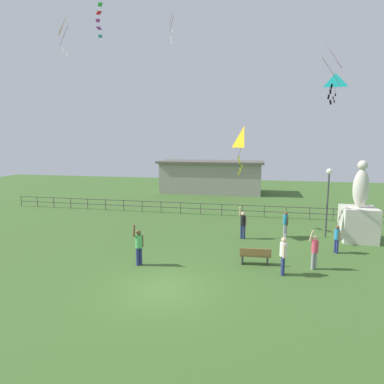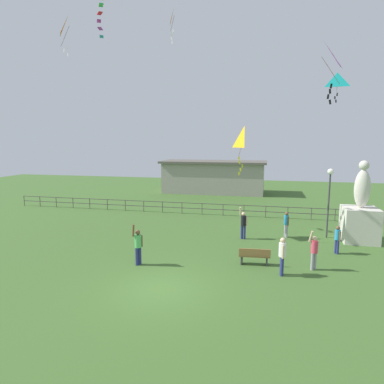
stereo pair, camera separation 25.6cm
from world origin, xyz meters
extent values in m
plane|color=#3D6028|center=(0.00, 0.00, 0.00)|extent=(80.00, 80.00, 0.00)
cube|color=beige|center=(9.59, 8.86, 1.03)|extent=(1.94, 1.94, 2.06)
ellipsoid|color=beige|center=(9.59, 8.86, 3.19)|extent=(0.90, 0.76, 2.27)
sphere|color=beige|center=(9.59, 8.86, 4.57)|extent=(0.56, 0.56, 0.56)
cylinder|color=#38383D|center=(7.85, 9.24, 1.99)|extent=(0.10, 0.10, 3.99)
sphere|color=white|center=(7.85, 9.24, 4.14)|extent=(0.36, 0.36, 0.36)
cube|color=olive|center=(3.62, 3.60, 0.45)|extent=(1.53, 0.52, 0.06)
cube|color=olive|center=(3.63, 3.42, 0.67)|extent=(1.50, 0.18, 0.36)
cube|color=#333338|center=(3.02, 3.55, 0.23)|extent=(0.08, 0.36, 0.45)
cube|color=#333338|center=(4.22, 3.65, 0.23)|extent=(0.08, 0.36, 0.45)
cylinder|color=navy|center=(-1.92, 2.25, 0.44)|extent=(0.15, 0.15, 0.88)
cylinder|color=navy|center=(-1.82, 2.39, 0.44)|extent=(0.15, 0.15, 0.88)
cylinder|color=#4CB259|center=(-1.87, 2.32, 1.19)|extent=(0.32, 0.32, 0.62)
sphere|color=brown|center=(-1.87, 2.32, 1.62)|extent=(0.24, 0.24, 0.24)
cylinder|color=brown|center=(-2.03, 2.17, 1.75)|extent=(0.19, 0.17, 0.60)
cylinder|color=brown|center=(-1.75, 2.50, 1.16)|extent=(0.10, 0.10, 0.59)
cylinder|color=#99999E|center=(5.41, 8.70, 0.41)|extent=(0.14, 0.14, 0.82)
cylinder|color=#99999E|center=(5.33, 8.84, 0.41)|extent=(0.14, 0.14, 0.82)
cylinder|color=#268CBF|center=(5.37, 8.77, 1.11)|extent=(0.30, 0.30, 0.58)
sphere|color=brown|center=(5.37, 8.77, 1.51)|extent=(0.22, 0.22, 0.22)
cylinder|color=brown|center=(5.47, 8.60, 1.07)|extent=(0.09, 0.09, 0.55)
cylinder|color=brown|center=(5.27, 8.94, 1.07)|extent=(0.09, 0.09, 0.55)
cylinder|color=#99999E|center=(6.28, 3.50, 0.41)|extent=(0.14, 0.14, 0.82)
cylinder|color=#99999E|center=(6.41, 3.60, 0.41)|extent=(0.14, 0.14, 0.82)
cylinder|color=#D83F59|center=(6.34, 3.55, 1.11)|extent=(0.30, 0.30, 0.58)
sphere|color=beige|center=(6.34, 3.55, 1.51)|extent=(0.22, 0.22, 0.22)
cylinder|color=beige|center=(6.15, 3.47, 1.62)|extent=(0.22, 0.24, 0.55)
cylinder|color=beige|center=(6.50, 3.68, 1.07)|extent=(0.09, 0.09, 0.55)
cylinder|color=navy|center=(7.82, 6.25, 0.38)|extent=(0.13, 0.13, 0.77)
cylinder|color=navy|center=(7.89, 6.12, 0.38)|extent=(0.13, 0.13, 0.77)
cylinder|color=#268CBF|center=(7.85, 6.19, 1.04)|extent=(0.28, 0.28, 0.54)
sphere|color=brown|center=(7.85, 6.19, 1.42)|extent=(0.21, 0.21, 0.21)
cylinder|color=brown|center=(7.76, 6.35, 1.01)|extent=(0.08, 0.08, 0.52)
cylinder|color=brown|center=(7.94, 6.02, 1.01)|extent=(0.08, 0.08, 0.52)
cylinder|color=navy|center=(4.87, 2.47, 0.44)|extent=(0.15, 0.15, 0.88)
cylinder|color=navy|center=(4.86, 2.64, 0.44)|extent=(0.15, 0.15, 0.88)
cylinder|color=white|center=(4.87, 2.55, 1.19)|extent=(0.32, 0.32, 0.62)
sphere|color=beige|center=(4.87, 2.55, 1.62)|extent=(0.24, 0.24, 0.24)
cylinder|color=beige|center=(4.88, 2.34, 1.15)|extent=(0.10, 0.10, 0.59)
cylinder|color=beige|center=(4.86, 2.77, 1.15)|extent=(0.10, 0.10, 0.59)
cylinder|color=navy|center=(2.70, 7.81, 0.43)|extent=(0.15, 0.15, 0.85)
cylinder|color=navy|center=(2.86, 7.79, 0.43)|extent=(0.15, 0.15, 0.85)
cylinder|color=black|center=(2.78, 7.80, 1.16)|extent=(0.31, 0.31, 0.60)
sphere|color=beige|center=(2.78, 7.80, 1.57)|extent=(0.23, 0.23, 0.23)
cylinder|color=beige|center=(2.58, 7.88, 1.69)|extent=(0.12, 0.24, 0.58)
cylinder|color=beige|center=(2.99, 7.77, 1.12)|extent=(0.09, 0.09, 0.57)
pyramid|color=#B22DB2|center=(6.18, 3.51, 9.49)|extent=(1.00, 0.98, 1.19)
cylinder|color=#4C381E|center=(6.54, 3.38, 8.90)|extent=(0.74, 0.29, 1.19)
cube|color=black|center=(6.61, 3.42, 8.27)|extent=(0.10, 0.03, 0.21)
cube|color=black|center=(6.58, 3.40, 8.05)|extent=(0.10, 0.02, 0.20)
cube|color=black|center=(6.51, 3.36, 7.83)|extent=(0.10, 0.02, 0.21)
cube|color=black|center=(6.61, 3.41, 7.61)|extent=(0.11, 0.02, 0.21)
pyramid|color=yellow|center=(2.74, 7.40, 6.18)|extent=(0.90, 1.05, 1.25)
cylinder|color=#4C381E|center=(2.58, 7.28, 5.56)|extent=(0.35, 0.25, 1.25)
cube|color=yellow|center=(2.49, 7.24, 4.97)|extent=(0.08, 0.01, 0.20)
cube|color=yellow|center=(2.52, 7.26, 4.75)|extent=(0.10, 0.05, 0.20)
cube|color=yellow|center=(2.67, 7.33, 4.53)|extent=(0.10, 0.05, 0.20)
cube|color=yellow|center=(2.58, 7.28, 4.31)|extent=(0.11, 0.01, 0.21)
cube|color=yellow|center=(2.49, 7.24, 4.09)|extent=(0.10, 0.03, 0.21)
pyramid|color=#19B2B2|center=(8.43, 12.31, 9.98)|extent=(1.15, 0.35, 0.96)
cylinder|color=#4C381E|center=(8.42, 12.16, 9.50)|extent=(0.03, 0.31, 0.96)
cube|color=black|center=(8.47, 12.18, 9.05)|extent=(0.09, 0.05, 0.20)
cube|color=black|center=(8.33, 12.12, 8.83)|extent=(0.09, 0.04, 0.20)
cube|color=black|center=(8.42, 12.16, 8.61)|extent=(0.10, 0.03, 0.20)
pyramid|color=orange|center=(-7.49, 6.33, 12.61)|extent=(0.84, 0.88, 1.18)
cylinder|color=#4C381E|center=(-7.69, 6.18, 12.02)|extent=(0.44, 0.33, 1.18)
cube|color=white|center=(-7.60, 6.22, 11.45)|extent=(0.10, 0.02, 0.21)
cube|color=white|center=(-7.79, 6.13, 11.23)|extent=(0.11, 0.04, 0.21)
cube|color=white|center=(-7.61, 6.22, 11.01)|extent=(0.10, 0.03, 0.20)
pyramid|color=orange|center=(-1.75, 8.66, 13.56)|extent=(0.59, 1.03, 0.93)
cylinder|color=#4C381E|center=(-1.87, 8.62, 13.09)|extent=(0.26, 0.10, 0.93)
cube|color=white|center=(-1.83, 8.64, 12.66)|extent=(0.08, 0.04, 0.20)
cube|color=white|center=(-1.92, 8.60, 12.44)|extent=(0.08, 0.03, 0.20)
cube|color=white|center=(-1.93, 8.59, 12.22)|extent=(0.11, 0.03, 0.21)
cube|color=white|center=(-1.89, 8.61, 12.00)|extent=(0.10, 0.04, 0.20)
cube|color=#1EB759|center=(-5.67, 6.85, 13.80)|extent=(0.50, 0.58, 0.03)
cube|color=red|center=(-6.00, 7.28, 13.53)|extent=(0.53, 0.56, 0.03)
cube|color=#B22DB2|center=(-6.30, 7.72, 13.27)|extent=(0.47, 0.59, 0.03)
cube|color=#B22DB2|center=(-6.50, 8.22, 13.00)|extent=(0.37, 0.58, 0.03)
cube|color=#198CD1|center=(-6.69, 8.72, 12.68)|extent=(0.46, 0.59, 0.03)
cylinder|color=#4C4742|center=(-18.00, 14.00, 0.47)|extent=(0.06, 0.06, 0.95)
cylinder|color=#4C4742|center=(-16.31, 14.00, 0.47)|extent=(0.06, 0.06, 0.95)
cylinder|color=#4C4742|center=(-14.61, 14.00, 0.47)|extent=(0.06, 0.06, 0.95)
cylinder|color=#4C4742|center=(-12.89, 14.00, 0.47)|extent=(0.06, 0.06, 0.95)
cylinder|color=#4C4742|center=(-11.23, 14.00, 0.47)|extent=(0.06, 0.06, 0.95)
cylinder|color=#4C4742|center=(-9.51, 14.00, 0.47)|extent=(0.06, 0.06, 0.95)
cylinder|color=#4C4742|center=(-7.81, 14.00, 0.47)|extent=(0.06, 0.06, 0.95)
cylinder|color=#4C4742|center=(-6.12, 14.00, 0.47)|extent=(0.06, 0.06, 0.95)
cylinder|color=#4C4742|center=(-4.44, 14.00, 0.47)|extent=(0.06, 0.06, 0.95)
cylinder|color=#4C4742|center=(-2.73, 14.00, 0.47)|extent=(0.06, 0.06, 0.95)
cylinder|color=#4C4742|center=(-1.02, 14.00, 0.47)|extent=(0.06, 0.06, 0.95)
cylinder|color=#4C4742|center=(0.71, 14.00, 0.47)|extent=(0.06, 0.06, 0.95)
cylinder|color=#4C4742|center=(2.39, 14.00, 0.47)|extent=(0.06, 0.06, 0.95)
cylinder|color=#4C4742|center=(4.09, 14.00, 0.47)|extent=(0.06, 0.06, 0.95)
cylinder|color=#4C4742|center=(5.77, 14.00, 0.47)|extent=(0.06, 0.06, 0.95)
cylinder|color=#4C4742|center=(7.50, 14.00, 0.47)|extent=(0.06, 0.06, 0.95)
cylinder|color=#4C4742|center=(9.21, 14.00, 0.47)|extent=(0.06, 0.06, 0.95)
cylinder|color=#4C4742|center=(10.91, 14.00, 0.47)|extent=(0.06, 0.06, 0.95)
cylinder|color=#4C4742|center=(12.58, 14.00, 0.47)|extent=(0.06, 0.06, 0.95)
cube|color=#4C4742|center=(0.00, 14.00, 0.91)|extent=(36.00, 0.05, 0.05)
cube|color=#4C4742|center=(0.00, 14.00, 0.47)|extent=(36.00, 0.05, 0.05)
cube|color=gray|center=(-1.99, 26.00, 1.74)|extent=(11.50, 4.38, 3.48)
cube|color=#59544C|center=(-1.99, 26.00, 3.60)|extent=(12.10, 4.98, 0.24)
camera|label=1|loc=(3.82, -12.03, 5.92)|focal=30.72mm
camera|label=2|loc=(4.07, -11.98, 5.92)|focal=30.72mm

